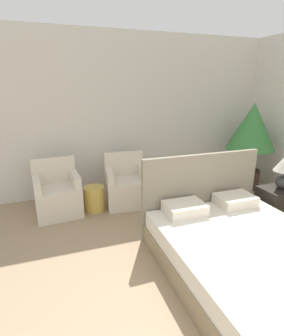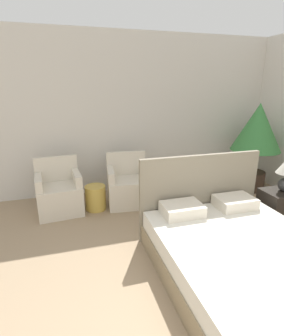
{
  "view_description": "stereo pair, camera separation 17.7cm",
  "coord_description": "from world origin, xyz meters",
  "px_view_note": "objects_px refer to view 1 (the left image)",
  "views": [
    {
      "loc": [
        -1.32,
        -0.68,
        1.98
      ],
      "look_at": [
        -0.13,
        2.78,
        0.83
      ],
      "focal_mm": 28.0,
      "sensor_mm": 36.0,
      "label": 1
    },
    {
      "loc": [
        -1.15,
        -0.74,
        1.98
      ],
      "look_at": [
        -0.13,
        2.78,
        0.83
      ],
      "focal_mm": 28.0,
      "sensor_mm": 36.0,
      "label": 2
    }
  ],
  "objects_px": {
    "nightstand": "(276,207)",
    "potted_palm": "(251,133)",
    "bed": "(246,254)",
    "armchair_near_window_right": "(126,188)",
    "side_table": "(94,198)",
    "armchair_near_window_left": "(58,197)"
  },
  "relations": [
    {
      "from": "nightstand",
      "to": "potted_palm",
      "type": "bearing_deg",
      "value": 66.05
    },
    {
      "from": "armchair_near_window_left",
      "to": "potted_palm",
      "type": "bearing_deg",
      "value": -5.13
    },
    {
      "from": "potted_palm",
      "to": "side_table",
      "type": "height_order",
      "value": "potted_palm"
    },
    {
      "from": "nightstand",
      "to": "armchair_near_window_right",
      "type": "bearing_deg",
      "value": 143.64
    },
    {
      "from": "bed",
      "to": "armchair_near_window_left",
      "type": "height_order",
      "value": "bed"
    },
    {
      "from": "armchair_near_window_left",
      "to": "armchair_near_window_right",
      "type": "height_order",
      "value": "same"
    },
    {
      "from": "bed",
      "to": "potted_palm",
      "type": "bearing_deg",
      "value": 50.22
    },
    {
      "from": "bed",
      "to": "nightstand",
      "type": "bearing_deg",
      "value": 32.65
    },
    {
      "from": "bed",
      "to": "nightstand",
      "type": "height_order",
      "value": "bed"
    },
    {
      "from": "armchair_near_window_right",
      "to": "side_table",
      "type": "xyz_separation_m",
      "value": [
        -0.56,
        -0.04,
        -0.09
      ]
    },
    {
      "from": "potted_palm",
      "to": "nightstand",
      "type": "xyz_separation_m",
      "value": [
        -0.62,
        -1.39,
        -0.83
      ]
    },
    {
      "from": "potted_palm",
      "to": "nightstand",
      "type": "height_order",
      "value": "potted_palm"
    },
    {
      "from": "bed",
      "to": "armchair_near_window_right",
      "type": "xyz_separation_m",
      "value": [
        -0.73,
        2.13,
        0.04
      ]
    },
    {
      "from": "nightstand",
      "to": "side_table",
      "type": "distance_m",
      "value": 2.8
    },
    {
      "from": "potted_palm",
      "to": "bed",
      "type": "bearing_deg",
      "value": -129.78
    },
    {
      "from": "armchair_near_window_right",
      "to": "nightstand",
      "type": "relative_size",
      "value": 1.53
    },
    {
      "from": "bed",
      "to": "potted_palm",
      "type": "relative_size",
      "value": 1.26
    },
    {
      "from": "bed",
      "to": "side_table",
      "type": "bearing_deg",
      "value": 121.72
    },
    {
      "from": "side_table",
      "to": "armchair_near_window_right",
      "type": "bearing_deg",
      "value": 3.89
    },
    {
      "from": "armchair_near_window_left",
      "to": "side_table",
      "type": "height_order",
      "value": "armchair_near_window_left"
    },
    {
      "from": "bed",
      "to": "armchair_near_window_right",
      "type": "distance_m",
      "value": 2.25
    },
    {
      "from": "armchair_near_window_left",
      "to": "armchair_near_window_right",
      "type": "distance_m",
      "value": 1.13
    }
  ]
}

